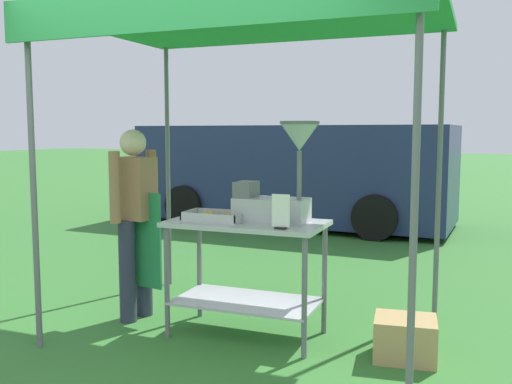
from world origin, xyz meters
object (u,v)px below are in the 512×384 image
at_px(stall_canopy, 251,27).
at_px(van_navy, 295,173).
at_px(donut_cart, 246,252).
at_px(supply_crate, 405,338).
at_px(donut_fryer, 279,183).
at_px(menu_sign, 281,214).
at_px(donut_tray, 216,218).
at_px(vendor, 135,214).

distance_m(stall_canopy, van_navy, 5.62).
relative_size(donut_cart, supply_crate, 2.60).
relative_size(donut_fryer, menu_sign, 3.08).
distance_m(stall_canopy, donut_tray, 1.48).
distance_m(donut_cart, van_navy, 5.51).
xyz_separation_m(stall_canopy, donut_cart, (0.00, -0.10, -1.72)).
bearing_deg(donut_fryer, supply_crate, -5.16).
xyz_separation_m(donut_fryer, vendor, (-1.27, -0.04, -0.30)).
bearing_deg(stall_canopy, menu_sign, -43.07).
distance_m(supply_crate, van_navy, 5.98).
bearing_deg(van_navy, menu_sign, -73.22).
bearing_deg(vendor, donut_cart, -1.54).
relative_size(supply_crate, van_navy, 0.09).
relative_size(donut_fryer, vendor, 0.47).
distance_m(stall_canopy, menu_sign, 1.46).
bearing_deg(donut_tray, van_navy, 101.45).
height_order(vendor, supply_crate, vendor).
relative_size(donut_fryer, supply_crate, 1.65).
bearing_deg(menu_sign, stall_canopy, 136.93).
bearing_deg(stall_canopy, donut_cart, -90.00).
bearing_deg(donut_fryer, menu_sign, -68.86).
distance_m(donut_tray, vendor, 0.81).
relative_size(donut_cart, van_navy, 0.22).
relative_size(stall_canopy, van_navy, 0.53).
bearing_deg(stall_canopy, van_navy, 104.14).
bearing_deg(donut_cart, stall_canopy, 90.00).
xyz_separation_m(donut_cart, donut_fryer, (0.24, 0.07, 0.55)).
bearing_deg(donut_fryer, van_navy, 106.52).
bearing_deg(van_navy, supply_crate, -64.71).
xyz_separation_m(donut_fryer, supply_crate, (0.97, -0.09, -1.06)).
bearing_deg(van_navy, donut_cart, -76.11).
distance_m(donut_fryer, van_navy, 5.52).
bearing_deg(supply_crate, stall_canopy, 174.31).
distance_m(menu_sign, van_navy, 5.84).
bearing_deg(supply_crate, donut_tray, -178.21).
height_order(stall_canopy, donut_fryer, stall_canopy).
bearing_deg(van_navy, donut_fryer, -73.48).
height_order(menu_sign, van_navy, van_navy).
bearing_deg(vendor, donut_tray, -6.74).
height_order(donut_cart, menu_sign, menu_sign).
bearing_deg(stall_canopy, supply_crate, -5.69).
xyz_separation_m(stall_canopy, menu_sign, (0.36, -0.34, -1.37)).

